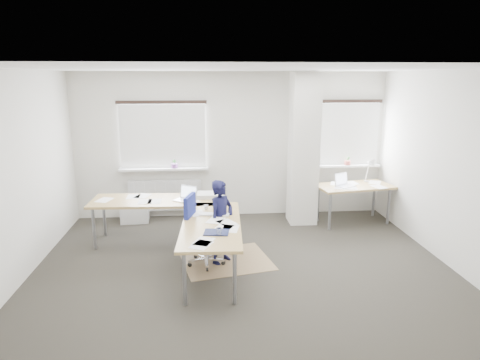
{
  "coord_description": "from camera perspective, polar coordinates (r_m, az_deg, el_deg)",
  "views": [
    {
      "loc": [
        -0.55,
        -5.71,
        2.69
      ],
      "look_at": [
        0.03,
        0.9,
        1.09
      ],
      "focal_mm": 32.0,
      "sensor_mm": 36.0,
      "label": 1
    }
  ],
  "objects": [
    {
      "name": "white_crate",
      "position": [
        8.42,
        -13.84,
        -4.4
      ],
      "size": [
        0.53,
        0.39,
        0.31
      ],
      "primitive_type": "cube",
      "rotation": [
        0.0,
        0.0,
        0.05
      ],
      "color": "white",
      "rests_on": "ground"
    },
    {
      "name": "person",
      "position": [
        6.3,
        -2.5,
        -5.6
      ],
      "size": [
        0.53,
        0.54,
        1.25
      ],
      "primitive_type": "imported",
      "rotation": [
        0.0,
        0.0,
        0.83
      ],
      "color": "black",
      "rests_on": "ground"
    },
    {
      "name": "ground",
      "position": [
        6.33,
        0.43,
        -11.6
      ],
      "size": [
        6.0,
        6.0,
        0.0
      ],
      "primitive_type": "plane",
      "color": "#292621",
      "rests_on": "ground"
    },
    {
      "name": "desk_main",
      "position": [
        6.57,
        -7.61,
        -4.29
      ],
      "size": [
        2.41,
        2.72,
        0.96
      ],
      "rotation": [
        0.0,
        0.0,
        -0.05
      ],
      "color": "olive",
      "rests_on": "ground"
    },
    {
      "name": "room_shell",
      "position": [
        6.28,
        1.73,
        4.89
      ],
      "size": [
        6.04,
        5.04,
        2.82
      ],
      "color": "beige",
      "rests_on": "ground"
    },
    {
      "name": "floor_mat",
      "position": [
        6.56,
        -1.84,
        -10.66
      ],
      "size": [
        1.47,
        1.32,
        0.01
      ],
      "primitive_type": "cube",
      "rotation": [
        0.0,
        0.0,
        0.21
      ],
      "color": "olive",
      "rests_on": "ground"
    },
    {
      "name": "task_chair",
      "position": [
        6.37,
        -4.91,
        -8.65
      ],
      "size": [
        0.59,
        0.57,
        1.05
      ],
      "rotation": [
        0.0,
        0.0,
        -0.28
      ],
      "color": "navy",
      "rests_on": "ground"
    },
    {
      "name": "desk_side",
      "position": [
        8.26,
        15.0,
        -0.97
      ],
      "size": [
        1.5,
        0.93,
        1.22
      ],
      "rotation": [
        0.0,
        0.0,
        0.17
      ],
      "color": "olive",
      "rests_on": "ground"
    }
  ]
}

